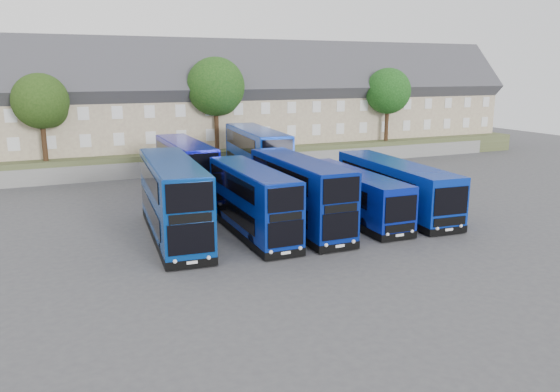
# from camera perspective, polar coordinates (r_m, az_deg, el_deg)

# --- Properties ---
(ground) EXTENTS (120.00, 120.00, 0.00)m
(ground) POSITION_cam_1_polar(r_m,az_deg,el_deg) (32.24, 3.68, -4.77)
(ground) COLOR #404045
(ground) RESTS_ON ground
(retaining_wall) EXTENTS (70.00, 0.40, 1.50)m
(retaining_wall) POSITION_cam_1_polar(r_m,az_deg,el_deg) (53.93, -8.10, 3.15)
(retaining_wall) COLOR slate
(retaining_wall) RESTS_ON ground
(earth_bank) EXTENTS (80.00, 20.00, 2.00)m
(earth_bank) POSITION_cam_1_polar(r_m,az_deg,el_deg) (63.47, -10.57, 4.75)
(earth_bank) COLOR #48502D
(earth_bank) RESTS_ON ground
(terrace_row) EXTENTS (66.00, 10.40, 11.20)m
(terrace_row) POSITION_cam_1_polar(r_m,az_deg,el_deg) (60.78, -4.31, 9.88)
(terrace_row) COLOR tan
(terrace_row) RESTS_ON earth_bank
(dd_front_left) EXTENTS (3.60, 11.87, 4.65)m
(dd_front_left) POSITION_cam_1_polar(r_m,az_deg,el_deg) (32.93, -11.08, -0.48)
(dd_front_left) COLOR navy
(dd_front_left) RESTS_ON ground
(dd_front_mid) EXTENTS (2.51, 10.34, 4.09)m
(dd_front_mid) POSITION_cam_1_polar(r_m,az_deg,el_deg) (33.11, -2.92, -0.67)
(dd_front_mid) COLOR navy
(dd_front_mid) RESTS_ON ground
(dd_front_right) EXTENTS (2.77, 11.08, 4.38)m
(dd_front_right) POSITION_cam_1_polar(r_m,az_deg,el_deg) (34.53, 2.00, 0.15)
(dd_front_right) COLOR navy
(dd_front_right) RESTS_ON ground
(dd_rear_left) EXTENTS (2.71, 11.13, 4.41)m
(dd_rear_left) POSITION_cam_1_polar(r_m,az_deg,el_deg) (43.65, -9.82, 2.68)
(dd_rear_left) COLOR #080A93
(dd_rear_left) RESTS_ON ground
(dd_rear_right) EXTENTS (4.00, 12.41, 4.85)m
(dd_rear_right) POSITION_cam_1_polar(r_m,az_deg,el_deg) (47.87, -2.46, 4.02)
(dd_rear_right) COLOR #082F9D
(dd_rear_right) RESTS_ON ground
(coach_east_a) EXTENTS (2.83, 11.74, 3.19)m
(coach_east_a) POSITION_cam_1_polar(r_m,az_deg,el_deg) (37.24, 7.50, 0.06)
(coach_east_a) COLOR #081B96
(coach_east_a) RESTS_ON ground
(coach_east_b) EXTENTS (3.63, 13.01, 3.51)m
(coach_east_b) POSITION_cam_1_polar(r_m,az_deg,el_deg) (39.49, 11.88, 0.87)
(coach_east_b) COLOR #082AA1
(coach_east_b) RESTS_ON ground
(tree_west) EXTENTS (4.80, 4.80, 7.65)m
(tree_west) POSITION_cam_1_polar(r_m,az_deg,el_deg) (52.41, -23.58, 8.88)
(tree_west) COLOR #382314
(tree_west) RESTS_ON earth_bank
(tree_mid) EXTENTS (5.76, 5.76, 9.18)m
(tree_mid) POSITION_cam_1_polar(r_m,az_deg,el_deg) (55.33, -6.62, 11.06)
(tree_mid) COLOR #382314
(tree_mid) RESTS_ON earth_bank
(tree_east) EXTENTS (5.12, 5.12, 8.16)m
(tree_east) POSITION_cam_1_polar(r_m,az_deg,el_deg) (63.77, 11.27, 10.53)
(tree_east) COLOR #382314
(tree_east) RESTS_ON earth_bank
(tree_far) EXTENTS (5.44, 5.44, 8.67)m
(tree_far) POSITION_cam_1_polar(r_m,az_deg,el_deg) (72.93, 12.04, 11.03)
(tree_far) COLOR #382314
(tree_far) RESTS_ON earth_bank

